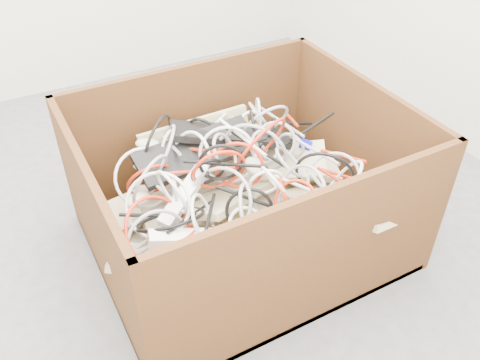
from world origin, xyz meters
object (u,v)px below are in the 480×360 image
power_strip_left (185,194)px  power_strip_right (199,240)px  cardboard_box (239,214)px  vga_plug (306,144)px

power_strip_left → power_strip_right: (-0.04, -0.19, -0.03)m
cardboard_box → vga_plug: bearing=7.4°
cardboard_box → vga_plug: size_ratio=24.70×
cardboard_box → power_strip_left: (-0.24, -0.06, 0.23)m
power_strip_right → cardboard_box: bearing=58.3°
power_strip_left → power_strip_right: bearing=-134.5°
power_strip_left → power_strip_right: 0.19m
power_strip_left → power_strip_right: size_ratio=0.86×
cardboard_box → power_strip_left: 0.33m
cardboard_box → power_strip_right: cardboard_box is taller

